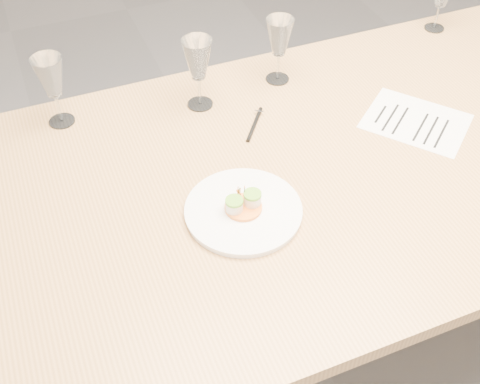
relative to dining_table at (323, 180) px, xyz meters
name	(u,v)px	position (x,y,z in m)	size (l,w,h in m)	color
ground	(303,327)	(0.00, 0.00, -0.68)	(7.00, 7.00, 0.00)	slate
dining_table	(323,180)	(0.00, 0.00, 0.00)	(2.40, 1.00, 0.75)	tan
dinner_plate	(244,210)	(-0.25, -0.09, 0.08)	(0.27, 0.27, 0.07)	white
recipe_sheet	(416,121)	(0.30, 0.05, 0.07)	(0.32, 0.33, 0.00)	white
ballpoint_pen	(255,124)	(-0.11, 0.19, 0.07)	(0.09, 0.12, 0.01)	black
wine_glass_0	(51,79)	(-0.57, 0.40, 0.20)	(0.08, 0.08, 0.19)	white
wine_glass_1	(198,61)	(-0.21, 0.33, 0.21)	(0.08, 0.08, 0.20)	white
wine_glass_2	(279,38)	(0.04, 0.36, 0.20)	(0.08, 0.08, 0.19)	white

